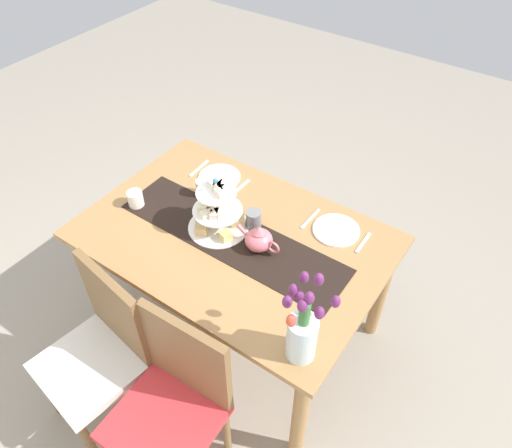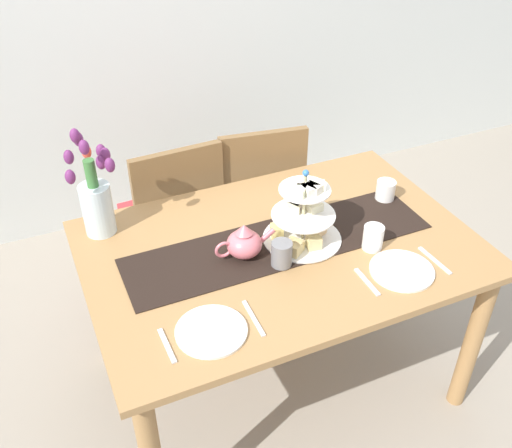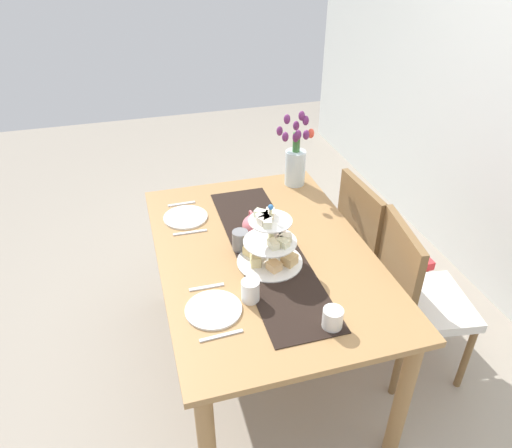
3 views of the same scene
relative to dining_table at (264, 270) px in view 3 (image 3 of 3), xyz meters
The scene contains 17 objects.
ground_plane 0.65m from the dining_table, ahead, with size 8.00×8.00×0.00m, color gray.
dining_table is the anchor object (origin of this frame).
chair_left 0.77m from the dining_table, 106.77° to the left, with size 0.44×0.44×0.91m.
chair_right 0.77m from the dining_table, 72.96° to the left, with size 0.48×0.48×0.91m.
table_runner 0.11m from the dining_table, 90.00° to the left, with size 1.19×0.30×0.00m, color black.
tiered_cake_stand 0.23m from the dining_table, ahead, with size 0.30×0.30×0.30m.
teapot 0.23m from the dining_table, behind, with size 0.24×0.13×0.14m.
tulip_vase 0.75m from the dining_table, 148.49° to the left, with size 0.17×0.21×0.43m.
cream_jug 0.57m from the dining_table, 11.62° to the left, with size 0.08×0.08×0.09m, color white.
dinner_plate_left 0.52m from the dining_table, 141.88° to the right, with size 0.23×0.23×0.01m, color white.
fork_left 0.63m from the dining_table, 150.14° to the right, with size 0.02×0.15×0.01m, color silver.
knife_left 0.41m from the dining_table, 128.90° to the right, with size 0.01×0.17×0.01m, color silver.
dinner_plate_right 0.46m from the dining_table, 43.55° to the right, with size 0.23×0.23×0.01m, color white.
fork_right 0.38m from the dining_table, 59.69° to the right, with size 0.02×0.15×0.01m, color silver.
knife_right 0.58m from the dining_table, 33.35° to the right, with size 0.01×0.17×0.01m, color silver.
mug_grey 0.20m from the dining_table, 115.44° to the right, with size 0.08×0.08×0.10m, color slate.
mug_white_text 0.37m from the dining_table, 26.23° to the right, with size 0.08×0.08×0.10m, color white.
Camera 3 is at (1.73, -0.53, 2.10)m, focal length 33.49 mm.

